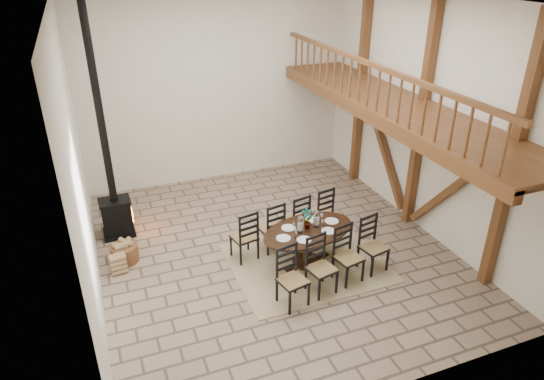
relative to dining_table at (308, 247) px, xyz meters
name	(u,v)px	position (x,y,z in m)	size (l,w,h in m)	color
ground	(273,249)	(-0.45, 0.73, -0.40)	(8.00, 8.00, 0.00)	#8F785F
room_shell	(331,106)	(0.73, 0.73, 2.62)	(7.02, 8.02, 5.01)	white
rug	(307,263)	(0.00, 0.00, -0.39)	(3.00, 2.50, 0.02)	#9D8B65
dining_table	(308,247)	(0.00, 0.00, 0.00)	(2.79, 2.60, 1.25)	black
wood_stove	(112,190)	(-3.44, 2.53, 0.72)	(0.68, 0.53, 5.00)	black
log_basket	(125,253)	(-3.42, 1.44, -0.20)	(0.55, 0.55, 0.45)	brown
log_stack	(118,264)	(-3.58, 1.05, -0.19)	(0.33, 0.25, 0.42)	tan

